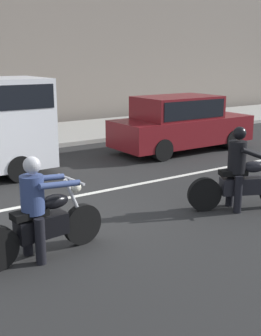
% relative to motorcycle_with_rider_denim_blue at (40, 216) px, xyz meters
% --- Properties ---
extents(ground_plane, '(80.00, 80.00, 0.00)m').
position_rel_motorcycle_with_rider_denim_blue_xyz_m(ground_plane, '(0.84, 1.39, -0.63)').
color(ground_plane, black).
extents(lane_marking_stripe, '(18.00, 0.14, 0.01)m').
position_rel_motorcycle_with_rider_denim_blue_xyz_m(lane_marking_stripe, '(0.52, 2.29, -0.63)').
color(lane_marking_stripe, silver).
rests_on(lane_marking_stripe, ground_plane).
extents(motorcycle_with_rider_denim_blue, '(2.07, 0.70, 1.54)m').
position_rel_motorcycle_with_rider_denim_blue_xyz_m(motorcycle_with_rider_denim_blue, '(0.00, 0.00, 0.00)').
color(motorcycle_with_rider_denim_blue, black).
rests_on(motorcycle_with_rider_denim_blue, ground_plane).
extents(motorcycle_with_rider_black_leather, '(1.98, 1.05, 1.62)m').
position_rel_motorcycle_with_rider_denim_blue_xyz_m(motorcycle_with_rider_black_leather, '(4.02, -0.18, 0.02)').
color(motorcycle_with_rider_black_leather, black).
rests_on(motorcycle_with_rider_black_leather, ground_plane).
extents(parked_sedan_maroon, '(4.57, 1.82, 1.72)m').
position_rel_motorcycle_with_rider_denim_blue_xyz_m(parked_sedan_maroon, '(6.60, 4.64, 0.25)').
color(parked_sedan_maroon, maroon).
rests_on(parked_sedan_maroon, ground_plane).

